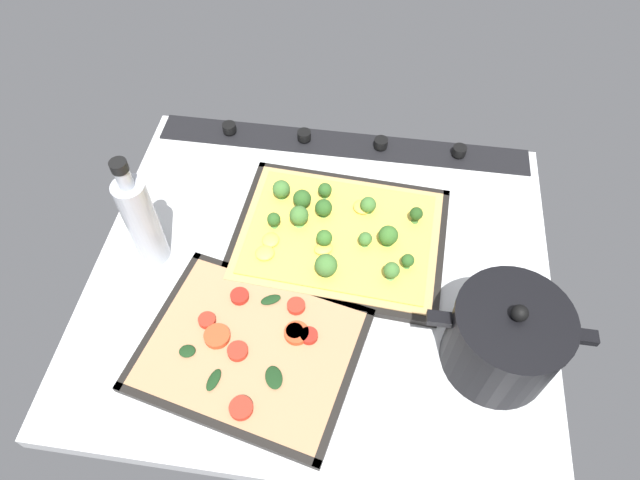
{
  "coord_description": "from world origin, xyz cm",
  "views": [
    {
      "loc": [
        -7.31,
        52.45,
        82.17
      ],
      "look_at": [
        0.39,
        -1.72,
        6.93
      ],
      "focal_mm": 31.43,
      "sensor_mm": 36.0,
      "label": 1
    }
  ],
  "objects_px": {
    "baking_tray_front": "(339,238)",
    "baking_tray_back": "(251,350)",
    "broccoli_pizza": "(337,233)",
    "veggie_pizza_back": "(251,347)",
    "oil_bottle": "(142,220)",
    "cooking_pot": "(504,339)"
  },
  "relations": [
    {
      "from": "veggie_pizza_back",
      "to": "cooking_pot",
      "type": "height_order",
      "value": "cooking_pot"
    },
    {
      "from": "baking_tray_front",
      "to": "oil_bottle",
      "type": "xyz_separation_m",
      "value": [
        0.32,
        0.08,
        0.1
      ]
    },
    {
      "from": "oil_bottle",
      "to": "baking_tray_back",
      "type": "bearing_deg",
      "value": 142.63
    },
    {
      "from": "baking_tray_back",
      "to": "oil_bottle",
      "type": "height_order",
      "value": "oil_bottle"
    },
    {
      "from": "broccoli_pizza",
      "to": "oil_bottle",
      "type": "xyz_separation_m",
      "value": [
        0.32,
        0.08,
        0.08
      ]
    },
    {
      "from": "baking_tray_back",
      "to": "cooking_pot",
      "type": "relative_size",
      "value": 1.59
    },
    {
      "from": "baking_tray_front",
      "to": "cooking_pot",
      "type": "height_order",
      "value": "cooking_pot"
    },
    {
      "from": "cooking_pot",
      "to": "oil_bottle",
      "type": "bearing_deg",
      "value": -11.2
    },
    {
      "from": "baking_tray_back",
      "to": "cooking_pot",
      "type": "height_order",
      "value": "cooking_pot"
    },
    {
      "from": "baking_tray_front",
      "to": "broccoli_pizza",
      "type": "height_order",
      "value": "broccoli_pizza"
    },
    {
      "from": "cooking_pot",
      "to": "baking_tray_back",
      "type": "bearing_deg",
      "value": 6.28
    },
    {
      "from": "oil_bottle",
      "to": "broccoli_pizza",
      "type": "bearing_deg",
      "value": -165.78
    },
    {
      "from": "broccoli_pizza",
      "to": "baking_tray_back",
      "type": "relative_size",
      "value": 0.97
    },
    {
      "from": "broccoli_pizza",
      "to": "veggie_pizza_back",
      "type": "bearing_deg",
      "value": 65.55
    },
    {
      "from": "broccoli_pizza",
      "to": "oil_bottle",
      "type": "relative_size",
      "value": 1.57
    },
    {
      "from": "broccoli_pizza",
      "to": "baking_tray_front",
      "type": "bearing_deg",
      "value": -177.72
    },
    {
      "from": "baking_tray_back",
      "to": "cooking_pot",
      "type": "distance_m",
      "value": 0.39
    },
    {
      "from": "baking_tray_front",
      "to": "baking_tray_back",
      "type": "xyz_separation_m",
      "value": [
        0.11,
        0.24,
        0.0
      ]
    },
    {
      "from": "veggie_pizza_back",
      "to": "oil_bottle",
      "type": "height_order",
      "value": "oil_bottle"
    },
    {
      "from": "broccoli_pizza",
      "to": "cooking_pot",
      "type": "xyz_separation_m",
      "value": [
        -0.27,
        0.2,
        0.05
      ]
    },
    {
      "from": "baking_tray_front",
      "to": "baking_tray_back",
      "type": "bearing_deg",
      "value": 64.73
    },
    {
      "from": "veggie_pizza_back",
      "to": "cooking_pot",
      "type": "bearing_deg",
      "value": -173.95
    }
  ]
}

